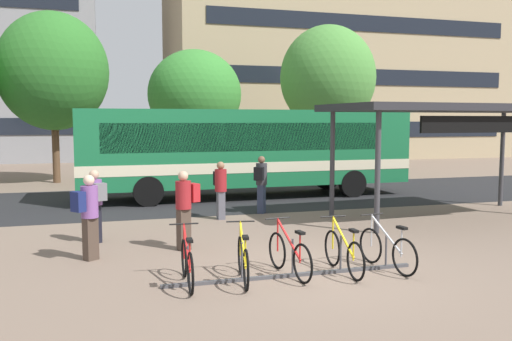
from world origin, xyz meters
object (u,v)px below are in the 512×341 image
at_px(commuter_black_pack_0, 261,180).
at_px(commuter_grey_pack_4, 95,201).
at_px(city_bus, 249,149).
at_px(parked_bicycle_yellow_3, 344,253).
at_px(street_tree_2, 195,95).
at_px(transit_shelter, 451,111).
at_px(street_tree_3, 53,71).
at_px(commuter_navy_pack_3, 88,211).
at_px(parked_bicycle_silver_4, 387,250).
at_px(street_tree_1, 328,78).
at_px(parked_bicycle_red_0, 187,264).
at_px(commuter_black_pack_1, 220,186).
at_px(parked_bicycle_yellow_1, 243,260).
at_px(commuter_red_pack_2, 185,204).
at_px(parked_bicycle_red_2, 289,255).

xyz_separation_m(commuter_black_pack_0, commuter_grey_pack_4, (-4.81, -2.69, -0.03)).
height_order(city_bus, parked_bicycle_yellow_3, city_bus).
xyz_separation_m(commuter_grey_pack_4, street_tree_2, (4.90, 14.83, 3.17)).
relative_size(transit_shelter, street_tree_3, 0.95).
height_order(commuter_navy_pack_3, street_tree_3, street_tree_3).
height_order(parked_bicycle_silver_4, street_tree_3, street_tree_3).
relative_size(city_bus, street_tree_1, 1.54).
distance_m(parked_bicycle_red_0, commuter_black_pack_1, 6.26).
height_order(transit_shelter, commuter_black_pack_0, transit_shelter).
bearing_deg(transit_shelter, parked_bicycle_yellow_1, -152.66).
bearing_deg(commuter_navy_pack_3, street_tree_3, 60.15).
distance_m(commuter_black_pack_0, street_tree_2, 12.54).
bearing_deg(commuter_black_pack_1, commuter_grey_pack_4, -60.35).
bearing_deg(commuter_black_pack_1, commuter_red_pack_2, -26.80).
bearing_deg(street_tree_2, street_tree_1, -9.80).
bearing_deg(street_tree_3, commuter_black_pack_1, -64.54).
bearing_deg(commuter_black_pack_1, parked_bicycle_yellow_3, 7.23).
bearing_deg(commuter_black_pack_1, parked_bicycle_red_2, -2.46).
bearing_deg(street_tree_1, street_tree_3, -177.42).
bearing_deg(street_tree_2, commuter_grey_pack_4, -108.29).
distance_m(city_bus, commuter_navy_pack_3, 9.59).
bearing_deg(street_tree_2, street_tree_3, -164.91).
distance_m(commuter_black_pack_0, commuter_red_pack_2, 4.91).
xyz_separation_m(parked_bicycle_yellow_1, commuter_black_pack_1, (0.93, 5.99, 0.57)).
relative_size(parked_bicycle_yellow_1, street_tree_1, 0.22).
xyz_separation_m(parked_bicycle_yellow_3, commuter_red_pack_2, (-2.54, 2.63, 0.62)).
distance_m(city_bus, parked_bicycle_red_0, 10.84).
distance_m(parked_bicycle_red_0, street_tree_3, 17.77).
distance_m(parked_bicycle_yellow_3, street_tree_1, 19.58).
bearing_deg(parked_bicycle_yellow_3, city_bus, -4.86).
distance_m(parked_bicycle_red_2, commuter_black_pack_1, 5.90).
bearing_deg(parked_bicycle_yellow_1, commuter_black_pack_0, -10.13).
relative_size(city_bus, parked_bicycle_yellow_3, 6.99).
relative_size(commuter_grey_pack_4, street_tree_3, 0.22).
height_order(commuter_black_pack_0, commuter_navy_pack_3, commuter_black_pack_0).
distance_m(parked_bicycle_yellow_3, commuter_navy_pack_3, 5.12).
bearing_deg(transit_shelter, street_tree_1, 78.21).
height_order(parked_bicycle_yellow_1, commuter_grey_pack_4, commuter_grey_pack_4).
bearing_deg(commuter_black_pack_0, parked_bicycle_yellow_1, -165.24).
bearing_deg(transit_shelter, parked_bicycle_yellow_3, -144.48).
distance_m(parked_bicycle_yellow_1, parked_bicycle_yellow_3, 1.92).
distance_m(parked_bicycle_yellow_3, street_tree_2, 19.09).
relative_size(parked_bicycle_yellow_1, commuter_grey_pack_4, 1.01).
distance_m(transit_shelter, commuter_navy_pack_3, 10.37).
xyz_separation_m(parked_bicycle_yellow_3, commuter_grey_pack_4, (-4.42, 3.87, 0.59)).
bearing_deg(commuter_navy_pack_3, commuter_red_pack_2, -26.45).
xyz_separation_m(parked_bicycle_red_2, commuter_navy_pack_3, (-3.52, 2.16, 0.62)).
distance_m(commuter_black_pack_0, street_tree_1, 13.61).
bearing_deg(commuter_black_pack_1, commuter_navy_pack_3, -45.88).
relative_size(parked_bicycle_yellow_1, parked_bicycle_yellow_3, 0.99).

